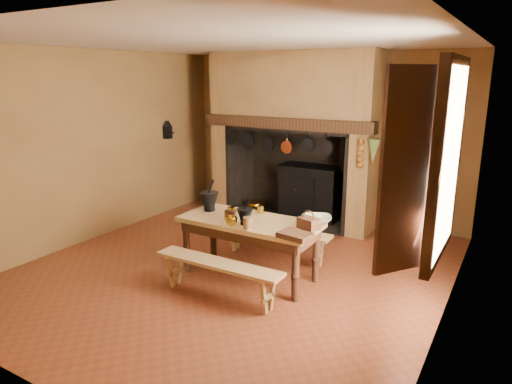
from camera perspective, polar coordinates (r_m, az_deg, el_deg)
floor at (r=5.99m, az=-2.54°, el=-9.50°), size 5.50×5.50×0.00m
ceiling at (r=5.49m, az=-2.88°, el=18.31°), size 5.50×5.50×0.00m
back_wall at (r=7.98m, az=8.24°, el=6.87°), size 5.00×0.02×2.80m
wall_left at (r=7.23m, az=-19.60°, el=5.42°), size 0.02×5.50×2.80m
wall_right at (r=4.72m, az=23.65°, el=0.64°), size 0.02×5.50×2.80m
wall_front at (r=3.66m, az=-27.01°, el=-3.44°), size 5.00×0.02×2.80m
chimney_breast at (r=7.66m, az=4.97°, el=9.76°), size 2.95×0.96×2.80m
iron_range at (r=7.90m, az=6.88°, el=0.07°), size 1.12×0.55×1.60m
hearth_pans at (r=8.25m, az=-0.26°, el=-2.01°), size 0.51×0.62×0.20m
hanging_pans at (r=7.29m, az=2.90°, el=5.98°), size 1.92×0.29×0.27m
onion_string at (r=6.76m, az=12.94°, el=4.72°), size 0.12×0.10×0.46m
herb_bunch at (r=6.70m, az=14.43°, el=4.98°), size 0.20×0.20×0.35m
window at (r=4.29m, az=21.35°, el=3.70°), size 0.39×1.75×1.76m
wall_coffee_mill at (r=8.23m, az=-11.00°, el=7.80°), size 0.23×0.16×0.31m
work_table at (r=5.53m, az=-0.79°, el=-4.61°), size 1.70×0.76×0.74m
bench_front at (r=5.12m, az=-4.74°, el=-9.83°), size 1.55×0.27×0.44m
bench_back at (r=6.17m, az=2.41°, el=-5.47°), size 1.56×0.27×0.44m
mortar_large at (r=5.85m, az=-5.85°, el=-1.04°), size 0.24×0.24×0.41m
mortar_small at (r=5.29m, az=-1.39°, el=-2.97°), size 0.19×0.19×0.32m
coffee_grinder at (r=5.50m, az=-3.08°, el=-2.71°), size 0.16×0.12×0.19m
brass_mug_a at (r=5.39m, az=-3.26°, el=-3.34°), size 0.10×0.10×0.09m
brass_mug_b at (r=5.74m, az=0.58°, el=-2.19°), size 0.10×0.10×0.10m
mixing_bowl at (r=5.39m, az=7.58°, el=-3.47°), size 0.46×0.46×0.09m
stoneware_crock at (r=5.16m, az=-1.03°, el=-3.89°), size 0.11×0.11×0.14m
glass_jar at (r=5.20m, az=6.67°, el=-3.88°), size 0.09×0.09×0.13m
wicker_basket at (r=5.19m, az=6.61°, el=-3.84°), size 0.27×0.23×0.22m
wooden_tray at (r=4.90m, az=4.93°, el=-5.41°), size 0.37×0.29×0.06m
brass_cup at (r=5.27m, az=-3.11°, el=-3.63°), size 0.16×0.16×0.11m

